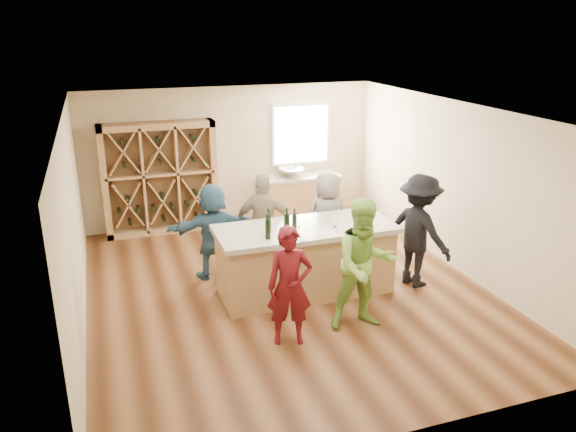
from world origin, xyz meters
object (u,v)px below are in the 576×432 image
object	(u,v)px
wine_bottle_b	(268,229)
wine_bottle_c	(269,224)
person_server	(419,231)
wine_bottle_d	(287,224)
tasting_counter_base	(305,262)
sink	(291,172)
wine_bottle_e	(294,223)
person_far_right	(327,219)
person_far_left	(213,231)
wine_rack	(160,178)
person_far_mid	(264,224)
person_near_right	(365,265)
person_near_left	(290,286)

from	to	relation	value
wine_bottle_b	wine_bottle_c	xyz separation A→B (m)	(0.08, 0.22, -0.00)
wine_bottle_b	wine_bottle_c	world-z (taller)	wine_bottle_b
person_server	wine_bottle_d	bearing A→B (deg)	68.69
person_server	tasting_counter_base	bearing A→B (deg)	60.26
sink	wine_bottle_e	world-z (taller)	wine_bottle_e
person_far_right	person_far_left	xyz separation A→B (m)	(-1.95, 0.10, -0.02)
wine_rack	wine_bottle_e	distance (m)	3.89
wine_rack	wine_bottle_d	size ratio (longest dim) A/B	6.59
wine_rack	wine_bottle_d	xyz separation A→B (m)	(1.37, -3.68, 0.15)
person_far_right	person_far_left	distance (m)	1.95
wine_bottle_e	person_far_right	distance (m)	1.50
person_far_right	sink	bearing A→B (deg)	-94.02
wine_bottle_d	person_far_mid	world-z (taller)	person_far_mid
sink	wine_bottle_d	xyz separation A→B (m)	(-1.33, -3.61, 0.23)
tasting_counter_base	person_near_right	world-z (taller)	person_near_right
person_far_left	wine_rack	bearing A→B (deg)	-79.72
wine_bottle_e	person_far_left	xyz separation A→B (m)	(-0.98, 1.17, -0.43)
wine_bottle_e	person_far_mid	world-z (taller)	person_far_mid
wine_bottle_c	person_near_left	size ratio (longest dim) A/B	0.18
wine_bottle_d	person_near_right	distance (m)	1.29
wine_bottle_e	wine_bottle_d	bearing A→B (deg)	-146.50
tasting_counter_base	person_server	xyz separation A→B (m)	(1.78, -0.31, 0.41)
sink	wine_bottle_e	xyz separation A→B (m)	(-1.17, -3.51, 0.21)
person_server	person_far_right	size ratio (longest dim) A/B	1.11
sink	person_near_left	distance (m)	4.93
wine_rack	wine_bottle_b	bearing A→B (deg)	-73.88
wine_bottle_d	person_near_left	distance (m)	1.17
wine_bottle_b	wine_bottle_d	bearing A→B (deg)	7.86
person_server	wine_bottle_c	bearing A→B (deg)	64.65
wine_bottle_b	wine_bottle_e	distance (m)	0.47
tasting_counter_base	person_far_left	xyz separation A→B (m)	(-1.21, 1.02, 0.29)
person_far_mid	wine_bottle_b	bearing A→B (deg)	95.68
person_far_mid	wine_bottle_c	bearing A→B (deg)	96.96
wine_bottle_e	person_far_right	world-z (taller)	person_far_right
wine_bottle_c	wine_bottle_b	bearing A→B (deg)	-109.56
wine_rack	person_near_left	distance (m)	4.85
wine_bottle_c	wine_bottle_d	xyz separation A→B (m)	(0.22, -0.17, 0.02)
wine_bottle_e	person_far_right	bearing A→B (deg)	47.94
wine_bottle_e	person_far_right	size ratio (longest dim) A/B	0.17
sink	person_far_right	xyz separation A→B (m)	(-0.20, -2.43, -0.20)
wine_bottle_d	wine_bottle_e	xyz separation A→B (m)	(0.15, 0.10, -0.03)
person_far_mid	person_far_right	size ratio (longest dim) A/B	1.05
person_near_left	person_far_mid	size ratio (longest dim) A/B	0.94
wine_rack	person_far_mid	distance (m)	2.90
wine_bottle_e	person_near_left	xyz separation A→B (m)	(-0.47, -1.14, -0.42)
person_server	person_far_mid	bearing A→B (deg)	41.38
wine_rack	tasting_counter_base	world-z (taller)	wine_rack
person_far_mid	tasting_counter_base	bearing A→B (deg)	133.49
person_near_left	person_far_right	world-z (taller)	person_far_right
wine_bottle_d	wine_bottle_c	bearing A→B (deg)	141.78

